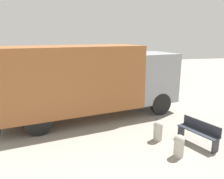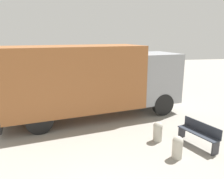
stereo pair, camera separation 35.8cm
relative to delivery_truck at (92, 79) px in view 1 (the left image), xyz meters
name	(u,v)px [view 1 (the left image)]	position (x,y,z in m)	size (l,w,h in m)	color
delivery_truck	(92,79)	(0.00, 0.00, 0.00)	(8.64, 3.92, 3.42)	#99592D
park_bench	(199,131)	(3.41, -3.53, -1.42)	(0.89, 1.60, 0.85)	#282D38
bollard_near_bench	(179,145)	(2.26, -4.19, -1.49)	(0.34, 0.34, 0.75)	#B2AD9E
bollard_far_bench	(158,130)	(2.09, -2.96, -1.49)	(0.35, 0.35, 0.76)	#B2AD9E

